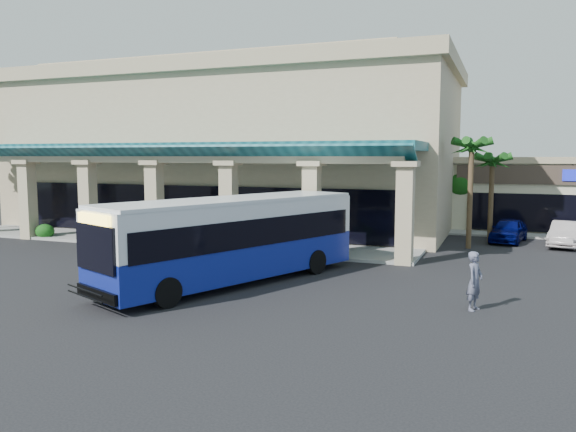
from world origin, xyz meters
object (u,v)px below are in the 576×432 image
at_px(pedestrian, 475,281).
at_px(car_white, 566,234).
at_px(car_silver, 508,230).
at_px(transit_bus, 233,241).

relative_size(pedestrian, car_white, 0.46).
relative_size(pedestrian, car_silver, 0.47).
bearing_deg(pedestrian, car_white, 5.04).
xyz_separation_m(transit_bus, pedestrian, (9.07, -0.74, -0.71)).
relative_size(transit_bus, car_silver, 2.92).
distance_m(transit_bus, pedestrian, 9.12).
bearing_deg(transit_bus, pedestrian, 18.10).
relative_size(transit_bus, pedestrian, 6.23).
bearing_deg(transit_bus, car_silver, 78.99).
distance_m(transit_bus, car_white, 19.65).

